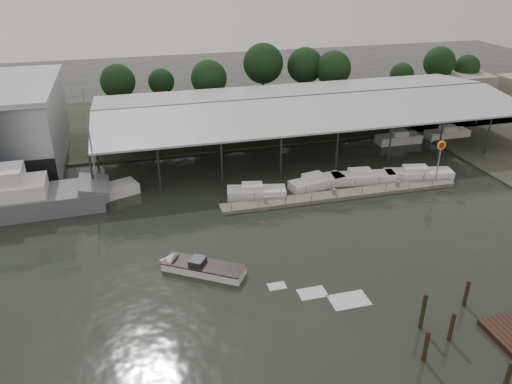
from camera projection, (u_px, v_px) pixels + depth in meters
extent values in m
plane|color=black|center=(232.00, 264.00, 44.45)|extent=(200.00, 200.00, 0.00)
cube|color=#3B4131|center=(176.00, 122.00, 80.88)|extent=(140.00, 30.00, 0.30)
cube|color=#2D2F32|center=(306.00, 96.00, 69.76)|extent=(58.00, 0.40, 0.30)
cylinder|color=#2D2F32|center=(92.00, 177.00, 54.79)|extent=(0.24, 0.24, 5.50)
cylinder|color=#2D2F32|center=(96.00, 116.00, 74.76)|extent=(0.24, 0.24, 5.50)
cylinder|color=#2D2F32|center=(437.00, 91.00, 88.25)|extent=(0.24, 0.24, 5.50)
cube|color=slate|center=(342.00, 195.00, 56.54)|extent=(28.00, 2.00, 0.40)
cylinder|color=gray|center=(231.00, 207.00, 52.47)|extent=(0.10, 0.10, 1.20)
cylinder|color=gray|center=(439.00, 175.00, 60.08)|extent=(0.10, 0.10, 1.20)
cube|color=gray|center=(334.00, 192.00, 56.09)|extent=(0.30, 0.30, 0.70)
cylinder|color=gray|center=(438.00, 165.00, 58.32)|extent=(0.16, 0.16, 5.00)
cylinder|color=yellow|center=(442.00, 145.00, 57.23)|extent=(1.10, 0.12, 1.10)
cylinder|color=red|center=(442.00, 145.00, 57.17)|extent=(0.70, 0.05, 0.70)
cube|color=gray|center=(461.00, 84.00, 95.45)|extent=(10.00, 8.00, 4.00)
cube|color=slate|center=(19.00, 205.00, 52.75)|extent=(17.66, 5.84, 2.40)
cube|color=slate|center=(94.00, 187.00, 54.32)|extent=(3.49, 5.17, 1.83)
cube|color=white|center=(5.00, 191.00, 51.69)|extent=(8.36, 4.64, 1.80)
cube|color=white|center=(1.00, 176.00, 50.95)|extent=(4.32, 3.88, 1.61)
cube|color=white|center=(94.00, 196.00, 55.48)|extent=(10.10, 5.95, 1.40)
cube|color=white|center=(79.00, 193.00, 54.26)|extent=(3.58, 2.80, 0.80)
cylinder|color=gray|center=(90.00, 142.00, 52.97)|extent=(0.16, 0.16, 11.78)
cylinder|color=gray|center=(81.00, 188.00, 54.19)|extent=(3.31, 1.37, 0.12)
cube|color=white|center=(204.00, 269.00, 43.15)|extent=(7.11, 5.59, 0.90)
cone|color=white|center=(167.00, 262.00, 44.13)|extent=(2.43, 2.55, 2.00)
cube|color=black|center=(204.00, 265.00, 42.98)|extent=(7.14, 5.64, 0.12)
cube|color=#2D2F32|center=(197.00, 261.00, 43.03)|extent=(1.77, 1.83, 0.50)
cube|color=silver|center=(277.00, 286.00, 41.46)|extent=(2.30, 1.50, 0.04)
cube|color=silver|center=(312.00, 293.00, 40.63)|extent=(3.10, 2.00, 0.04)
cube|color=silver|center=(349.00, 300.00, 39.79)|extent=(3.90, 2.50, 0.04)
cube|color=white|center=(256.00, 193.00, 56.30)|extent=(6.89, 3.52, 1.10)
cube|color=white|center=(252.00, 187.00, 55.83)|extent=(2.58, 2.05, 0.70)
cube|color=white|center=(317.00, 183.00, 58.69)|extent=(7.15, 3.62, 1.10)
cube|color=white|center=(313.00, 177.00, 58.23)|extent=(2.68, 2.08, 0.70)
cube|color=white|center=(363.00, 178.00, 59.97)|extent=(7.88, 3.28, 1.10)
cube|color=white|center=(360.00, 172.00, 59.50)|extent=(2.88, 1.98, 0.70)
cube|color=white|center=(418.00, 175.00, 60.84)|extent=(8.45, 3.78, 1.10)
cube|color=white|center=(416.00, 169.00, 60.37)|extent=(3.12, 2.14, 0.70)
cylinder|color=#2E2517|center=(451.00, 330.00, 35.42)|extent=(0.32, 0.32, 2.97)
cylinder|color=#2E2517|center=(425.00, 349.00, 33.65)|extent=(0.32, 0.32, 3.05)
cylinder|color=#2E2517|center=(422.00, 315.00, 36.42)|extent=(0.32, 0.32, 3.62)
cylinder|color=#2E2517|center=(466.00, 296.00, 38.93)|extent=(0.32, 0.32, 2.90)
cylinder|color=#2E2517|center=(506.00, 384.00, 30.69)|extent=(0.32, 0.32, 3.48)
cylinder|color=#2E2114|center=(120.00, 103.00, 83.48)|extent=(0.50, 0.50, 4.08)
sphere|color=#183817|center=(118.00, 82.00, 81.88)|extent=(5.71, 5.71, 5.71)
cylinder|color=#2E2114|center=(163.00, 98.00, 87.98)|extent=(0.50, 0.50, 3.24)
sphere|color=#183817|center=(161.00, 82.00, 86.70)|extent=(4.53, 4.53, 4.53)
cylinder|color=#2E2114|center=(210.00, 101.00, 84.68)|extent=(0.50, 0.50, 4.26)
sphere|color=#183817|center=(209.00, 78.00, 83.01)|extent=(5.97, 5.97, 5.97)
cylinder|color=#2E2114|center=(263.00, 89.00, 90.24)|extent=(0.50, 0.50, 5.06)
sphere|color=#183817|center=(263.00, 63.00, 88.24)|extent=(7.09, 7.09, 7.09)
cylinder|color=#2E2114|center=(304.00, 88.00, 91.65)|extent=(0.50, 0.50, 4.60)
sphere|color=#183817|center=(305.00, 65.00, 89.84)|extent=(6.44, 6.44, 6.44)
cylinder|color=#2E2114|center=(332.00, 91.00, 90.14)|extent=(0.50, 0.50, 4.46)
sphere|color=#183817|center=(333.00, 69.00, 88.38)|extent=(6.24, 6.24, 6.24)
cylinder|color=#2E2114|center=(400.00, 90.00, 93.65)|extent=(0.50, 0.50, 3.12)
sphere|color=#183817|center=(402.00, 75.00, 92.42)|extent=(4.37, 4.37, 4.37)
cylinder|color=#2E2114|center=(436.00, 82.00, 96.37)|extent=(0.50, 0.50, 4.23)
sphere|color=#183817|center=(439.00, 62.00, 94.70)|extent=(5.93, 5.93, 5.93)
cylinder|color=#2E2114|center=(464.00, 83.00, 97.68)|extent=(0.50, 0.50, 3.41)
sphere|color=#183817|center=(467.00, 67.00, 96.34)|extent=(4.77, 4.77, 4.77)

